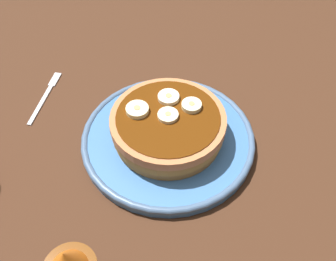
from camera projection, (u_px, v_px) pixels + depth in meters
ground_plane at (168, 149)px, 63.54cm from camera, size 140.00×140.00×3.00cm
plate at (168, 139)px, 61.65cm from camera, size 26.74×26.74×1.86cm
pancake_stack at (170, 125)px, 59.71cm from camera, size 17.18×17.61×4.53cm
banana_slice_0 at (169, 113)px, 57.97cm from camera, size 3.06×3.06×0.79cm
banana_slice_1 at (137, 110)px, 58.26cm from camera, size 3.39×3.39×0.99cm
banana_slice_2 at (192, 106)px, 58.88cm from camera, size 3.00×3.00×0.95cm
banana_slice_3 at (169, 97)px, 60.07cm from camera, size 3.25×3.25×0.87cm
fork at (46, 94)px, 69.31cm from camera, size 12.44×5.72×0.50cm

